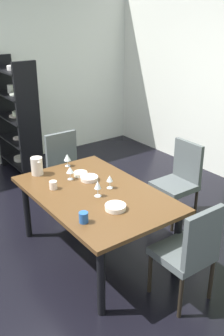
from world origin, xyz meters
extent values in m
cube|color=black|center=(0.00, 0.00, -0.01)|extent=(5.60, 5.42, 0.02)
cube|color=silver|center=(-1.46, 2.66, 1.41)|extent=(2.68, 0.10, 2.82)
cube|color=#52351B|center=(0.27, -0.04, 0.71)|extent=(1.66, 1.07, 0.04)
cylinder|color=black|center=(-0.46, 0.40, 0.34)|extent=(0.07, 0.07, 0.69)
cylinder|color=black|center=(1.00, 0.40, 0.34)|extent=(0.07, 0.07, 0.69)
cylinder|color=black|center=(-0.46, -0.48, 0.34)|extent=(0.07, 0.07, 0.69)
cylinder|color=black|center=(1.00, -0.48, 0.34)|extent=(0.07, 0.07, 0.69)
cube|color=#4C5354|center=(0.24, 1.11, 0.45)|extent=(0.44, 0.44, 0.07)
cube|color=#4C5354|center=(0.24, 1.31, 0.71)|extent=(0.42, 0.05, 0.51)
cylinder|color=black|center=(0.43, 0.92, 0.21)|extent=(0.04, 0.04, 0.42)
cylinder|color=black|center=(0.05, 0.92, 0.21)|extent=(0.04, 0.04, 0.42)
cylinder|color=black|center=(0.43, 1.30, 0.21)|extent=(0.04, 0.04, 0.42)
cylinder|color=black|center=(0.05, 1.30, 0.21)|extent=(0.04, 0.04, 0.42)
cube|color=#4C5354|center=(1.23, 0.22, 0.45)|extent=(0.44, 0.44, 0.07)
cube|color=#4C5354|center=(1.43, 0.22, 0.71)|extent=(0.05, 0.42, 0.51)
cylinder|color=black|center=(1.04, 0.03, 0.21)|extent=(0.04, 0.04, 0.42)
cylinder|color=black|center=(1.04, 0.41, 0.21)|extent=(0.04, 0.04, 0.42)
cylinder|color=black|center=(1.42, 0.03, 0.21)|extent=(0.04, 0.04, 0.42)
cylinder|color=black|center=(1.42, 0.41, 0.21)|extent=(0.04, 0.04, 0.42)
cube|color=#4C5354|center=(-0.68, 0.22, 0.45)|extent=(0.44, 0.44, 0.07)
cube|color=#4C5354|center=(-0.88, 0.22, 0.72)|extent=(0.05, 0.42, 0.54)
cylinder|color=black|center=(-0.49, 0.41, 0.21)|extent=(0.04, 0.04, 0.42)
cylinder|color=black|center=(-0.49, 0.03, 0.21)|extent=(0.04, 0.04, 0.42)
cylinder|color=black|center=(-0.87, 0.41, 0.21)|extent=(0.04, 0.04, 0.42)
cylinder|color=black|center=(-0.87, 0.03, 0.21)|extent=(0.04, 0.04, 0.42)
cube|color=black|center=(-2.63, 0.20, 0.88)|extent=(0.05, 0.34, 1.75)
cube|color=black|center=(-1.76, 0.20, 0.88)|extent=(0.05, 0.34, 1.75)
cube|color=black|center=(-2.19, 0.20, 0.18)|extent=(0.89, 0.34, 0.02)
cylinder|color=beige|center=(-2.23, 0.20, 0.22)|extent=(0.20, 0.20, 0.06)
cube|color=black|center=(-2.19, 0.20, 0.53)|extent=(0.89, 0.34, 0.02)
cylinder|color=silver|center=(-2.24, 0.20, 0.55)|extent=(0.15, 0.15, 0.02)
cube|color=black|center=(-2.19, 0.20, 0.88)|extent=(0.89, 0.34, 0.02)
cylinder|color=beige|center=(-2.24, 0.20, 0.90)|extent=(0.19, 0.19, 0.02)
cylinder|color=silver|center=(-2.21, 0.20, 0.93)|extent=(0.11, 0.11, 0.09)
cube|color=black|center=(-2.19, 0.20, 1.23)|extent=(0.89, 0.34, 0.02)
cylinder|color=white|center=(-2.12, 0.20, 1.25)|extent=(0.19, 0.19, 0.02)
cylinder|color=silver|center=(-2.31, 0.20, 1.30)|extent=(0.10, 0.10, 0.12)
cube|color=black|center=(-2.19, 0.20, 1.58)|extent=(0.89, 0.34, 0.02)
cylinder|color=silver|center=(-2.14, 0.20, 1.62)|extent=(0.17, 0.17, 0.06)
cylinder|color=silver|center=(-0.13, -0.09, 0.73)|extent=(0.06, 0.06, 0.00)
cylinder|color=silver|center=(-0.13, -0.09, 0.77)|extent=(0.01, 0.01, 0.07)
cone|color=silver|center=(-0.13, -0.09, 0.84)|extent=(0.08, 0.08, 0.06)
cylinder|color=silver|center=(0.36, -0.07, 0.73)|extent=(0.07, 0.07, 0.00)
cylinder|color=silver|center=(0.36, -0.07, 0.77)|extent=(0.01, 0.01, 0.08)
cone|color=silver|center=(0.36, -0.07, 0.85)|extent=(0.07, 0.07, 0.08)
cylinder|color=silver|center=(-0.46, 0.07, 0.73)|extent=(0.06, 0.06, 0.00)
cylinder|color=silver|center=(-0.46, 0.07, 0.77)|extent=(0.01, 0.01, 0.07)
cone|color=silver|center=(-0.46, 0.07, 0.84)|extent=(0.08, 0.08, 0.08)
cylinder|color=silver|center=(0.28, 0.13, 0.73)|extent=(0.06, 0.06, 0.00)
cylinder|color=silver|center=(0.28, 0.13, 0.77)|extent=(0.01, 0.01, 0.07)
cone|color=silver|center=(0.28, 0.13, 0.84)|extent=(0.06, 0.06, 0.06)
cylinder|color=white|center=(-0.15, 0.05, 0.75)|extent=(0.15, 0.15, 0.04)
cylinder|color=white|center=(0.66, -0.08, 0.75)|extent=(0.19, 0.19, 0.04)
cylinder|color=silver|center=(0.00, 0.07, 0.75)|extent=(0.19, 0.19, 0.04)
cylinder|color=#F6DECA|center=(-0.04, -0.34, 0.77)|extent=(0.08, 0.08, 0.08)
cylinder|color=#22539F|center=(0.68, -0.43, 0.78)|extent=(0.08, 0.08, 0.09)
cylinder|color=beige|center=(-0.46, -0.31, 0.83)|extent=(0.13, 0.13, 0.19)
cone|color=beige|center=(-0.40, -0.31, 0.91)|extent=(0.04, 0.04, 0.04)
camera|label=1|loc=(3.03, -1.84, 2.42)|focal=40.00mm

